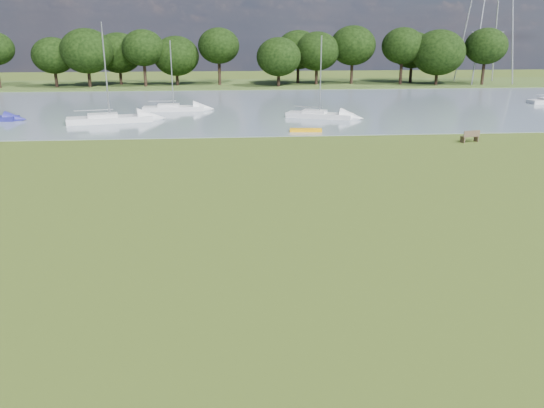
{
  "coord_description": "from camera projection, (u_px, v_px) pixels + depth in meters",
  "views": [
    {
      "loc": [
        -2.96,
        -21.02,
        7.87
      ],
      "look_at": [
        -1.23,
        -2.0,
        1.83
      ],
      "focal_mm": 35.0,
      "sensor_mm": 36.0,
      "label": 1
    }
  ],
  "objects": [
    {
      "name": "far_bank",
      "position": [
        240.0,
        85.0,
        90.96
      ],
      "size": [
        220.0,
        20.0,
        0.4
      ],
      "primitive_type": "cube",
      "color": "#4C6626",
      "rests_on": "ground"
    },
    {
      "name": "tree_line",
      "position": [
        159.0,
        50.0,
        84.29
      ],
      "size": [
        116.21,
        7.98,
        9.66
      ],
      "color": "black",
      "rests_on": "far_bank"
    },
    {
      "name": "sailboat_4",
      "position": [
        173.0,
        107.0,
        58.48
      ],
      "size": [
        6.71,
        2.08,
        7.47
      ],
      "rotation": [
        0.0,
        0.0,
        0.03
      ],
      "color": "silver",
      "rests_on": "river"
    },
    {
      "name": "ground",
      "position": [
        296.0,
        230.0,
        22.59
      ],
      "size": [
        220.0,
        220.0,
        0.0
      ],
      "primitive_type": "plane",
      "color": "brown"
    },
    {
      "name": "sailboat_2",
      "position": [
        109.0,
        117.0,
        50.61
      ],
      "size": [
        8.16,
        3.94,
        9.14
      ],
      "rotation": [
        0.0,
        0.0,
        0.23
      ],
      "color": "silver",
      "rests_on": "river"
    },
    {
      "name": "riverbank_bench",
      "position": [
        470.0,
        136.0,
        41.24
      ],
      "size": [
        1.6,
        0.87,
        0.95
      ],
      "rotation": [
        0.0,
        0.0,
        0.28
      ],
      "color": "brown",
      "rests_on": "ground"
    },
    {
      "name": "river",
      "position": [
        249.0,
        107.0,
        62.47
      ],
      "size": [
        220.0,
        40.0,
        0.1
      ],
      "primitive_type": "cube",
      "color": "gray",
      "rests_on": "ground"
    },
    {
      "name": "sailboat_1",
      "position": [
        319.0,
        113.0,
        53.46
      ],
      "size": [
        6.82,
        4.44,
        7.95
      ],
      "rotation": [
        0.0,
        0.0,
        -0.43
      ],
      "color": "silver",
      "rests_on": "river"
    },
    {
      "name": "kayak",
      "position": [
        306.0,
        130.0,
        45.67
      ],
      "size": [
        2.8,
        0.91,
        0.28
      ],
      "primitive_type": "cube",
      "rotation": [
        0.0,
        0.0,
        -0.1
      ],
      "color": "#FFA907",
      "rests_on": "river"
    }
  ]
}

